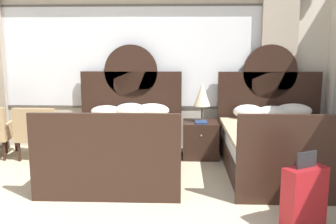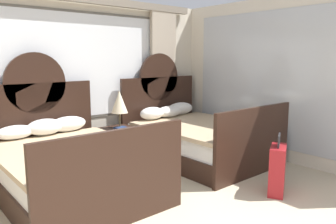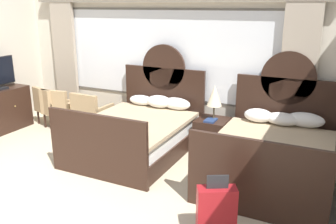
{
  "view_description": "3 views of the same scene",
  "coord_description": "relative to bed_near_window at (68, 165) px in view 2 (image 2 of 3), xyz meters",
  "views": [
    {
      "loc": [
        0.86,
        -2.38,
        1.7
      ],
      "look_at": [
        0.7,
        1.82,
        0.98
      ],
      "focal_mm": 38.69,
      "sensor_mm": 36.0,
      "label": 1
    },
    {
      "loc": [
        -1.63,
        -1.26,
        1.72
      ],
      "look_at": [
        1.22,
        2.11,
        0.99
      ],
      "focal_mm": 35.43,
      "sensor_mm": 36.0,
      "label": 2
    },
    {
      "loc": [
        3.05,
        -2.4,
        2.51
      ],
      "look_at": [
        0.97,
        1.88,
        1.07
      ],
      "focal_mm": 37.96,
      "sensor_mm": 36.0,
      "label": 3
    }
  ],
  "objects": [
    {
      "name": "nightstand_between_beds",
      "position": [
        1.15,
        0.65,
        -0.08
      ],
      "size": [
        0.55,
        0.57,
        0.58
      ],
      "color": "black",
      "rests_on": "ground_plane"
    },
    {
      "name": "bed_near_window",
      "position": [
        0.0,
        0.0,
        0.0
      ],
      "size": [
        1.7,
        2.25,
        1.79
      ],
      "color": "black",
      "rests_on": "ground_plane"
    },
    {
      "name": "wall_right_mirror",
      "position": [
        3.32,
        -1.01,
        0.98
      ],
      "size": [
        0.08,
        4.41,
        2.7
      ],
      "color": "beige",
      "rests_on": "ground_plane"
    },
    {
      "name": "table_lamp_on_nightstand",
      "position": [
        1.17,
        0.64,
        0.64
      ],
      "size": [
        0.27,
        0.27,
        0.62
      ],
      "color": "brown",
      "rests_on": "nightstand_between_beds"
    },
    {
      "name": "wall_back_window",
      "position": [
        -0.01,
        1.17,
        1.06
      ],
      "size": [
        6.6,
        0.22,
        2.7
      ],
      "color": "beige",
      "rests_on": "ground_plane"
    },
    {
      "name": "suitcase_on_floor",
      "position": [
        2.02,
        -1.72,
        -0.06
      ],
      "size": [
        0.47,
        0.37,
        0.77
      ],
      "color": "maroon",
      "rests_on": "ground_plane"
    },
    {
      "name": "book_on_nightstand",
      "position": [
        1.15,
        0.54,
        0.22
      ],
      "size": [
        0.18,
        0.26,
        0.03
      ],
      "color": "navy",
      "rests_on": "nightstand_between_beds"
    },
    {
      "name": "bed_near_mirror",
      "position": [
        2.31,
        0.0,
        0.0
      ],
      "size": [
        1.7,
        2.25,
        1.79
      ],
      "color": "black",
      "rests_on": "ground_plane"
    }
  ]
}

